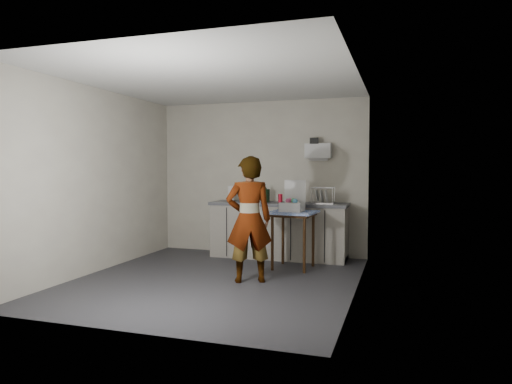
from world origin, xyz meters
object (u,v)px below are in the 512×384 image
(standing_man, at_px, (249,219))
(paper_towel, at_px, (231,194))
(kitchen_counter, at_px, (279,232))
(soap_bottle, at_px, (265,193))
(soda_can, at_px, (280,198))
(dark_bottle, at_px, (268,196))
(bakery_box, at_px, (292,204))
(side_table, at_px, (293,219))
(dish_rack, at_px, (322,200))

(standing_man, xyz_separation_m, paper_towel, (-0.85, 1.58, 0.22))
(kitchen_counter, distance_m, soap_bottle, 0.67)
(standing_man, height_order, soda_can, standing_man)
(soda_can, bearing_deg, dark_bottle, 177.93)
(standing_man, relative_size, dark_bottle, 7.55)
(soap_bottle, height_order, dark_bottle, soap_bottle)
(bakery_box, bearing_deg, dark_bottle, 131.29)
(side_table, distance_m, paper_towel, 1.40)
(side_table, bearing_deg, soap_bottle, 137.99)
(side_table, bearing_deg, bakery_box, 125.66)
(bakery_box, bearing_deg, side_table, -57.43)
(dark_bottle, relative_size, bakery_box, 0.47)
(standing_man, bearing_deg, soda_can, -114.29)
(kitchen_counter, distance_m, side_table, 0.86)
(soda_can, bearing_deg, paper_towel, -174.62)
(bakery_box, bearing_deg, paper_towel, 154.54)
(kitchen_counter, height_order, side_table, kitchen_counter)
(standing_man, bearing_deg, bakery_box, -134.02)
(paper_towel, height_order, dish_rack, paper_towel)
(soap_bottle, xyz_separation_m, soda_can, (0.24, 0.06, -0.08))
(dark_bottle, xyz_separation_m, paper_towel, (-0.61, -0.09, 0.02))
(paper_towel, bearing_deg, dark_bottle, 7.96)
(standing_man, bearing_deg, dish_rack, -136.95)
(standing_man, bearing_deg, soap_bottle, -105.62)
(kitchen_counter, distance_m, bakery_box, 0.92)
(soap_bottle, bearing_deg, side_table, -46.26)
(side_table, height_order, standing_man, standing_man)
(standing_man, relative_size, soda_can, 11.87)
(dark_bottle, bearing_deg, bakery_box, -49.87)
(kitchen_counter, distance_m, soda_can, 0.55)
(kitchen_counter, xyz_separation_m, dish_rack, (0.71, 0.01, 0.54))
(side_table, height_order, paper_towel, paper_towel)
(kitchen_counter, xyz_separation_m, standing_man, (0.04, -1.65, 0.38))
(dark_bottle, xyz_separation_m, bakery_box, (0.58, -0.68, -0.08))
(side_table, height_order, bakery_box, bakery_box)
(soap_bottle, bearing_deg, dark_bottle, 65.11)
(kitchen_counter, xyz_separation_m, bakery_box, (0.38, -0.66, 0.51))
(paper_towel, bearing_deg, soda_can, 5.38)
(kitchen_counter, height_order, soda_can, soda_can)
(soda_can, xyz_separation_m, dish_rack, (0.69, -0.00, -0.01))
(dark_bottle, height_order, paper_towel, paper_towel)
(kitchen_counter, distance_m, standing_man, 1.69)
(dark_bottle, bearing_deg, kitchen_counter, -5.66)
(soda_can, bearing_deg, kitchen_counter, -153.36)
(kitchen_counter, bearing_deg, dark_bottle, 174.34)
(side_table, distance_m, soap_bottle, 0.96)
(soda_can, bearing_deg, dish_rack, -0.08)
(standing_man, height_order, dish_rack, standing_man)
(kitchen_counter, distance_m, dark_bottle, 0.62)
(paper_towel, bearing_deg, kitchen_counter, 4.73)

